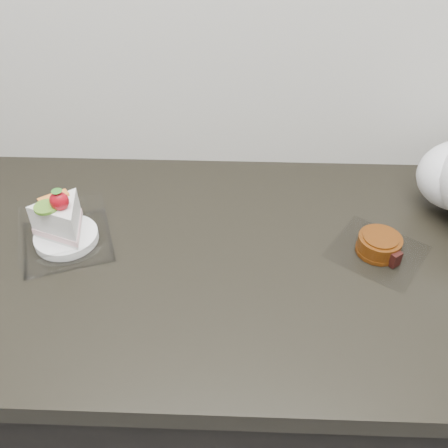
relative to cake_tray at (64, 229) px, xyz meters
The scene contains 3 objects.
counter 0.57m from the cake_tray, ahead, with size 2.04×0.64×0.90m.
cake_tray is the anchor object (origin of this frame).
mooncake_wrap 0.58m from the cake_tray, ahead, with size 0.21×0.21×0.04m.
Camera 1 is at (0.02, 1.02, 1.53)m, focal length 40.00 mm.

